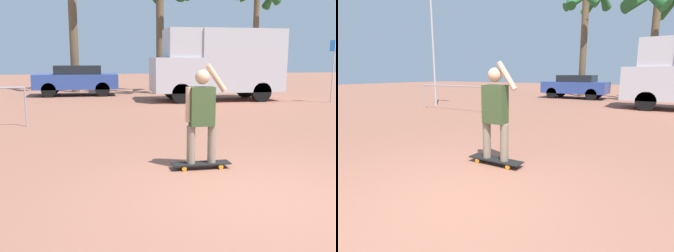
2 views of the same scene
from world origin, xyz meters
TOP-DOWN VIEW (x-y plane):
  - ground_plane at (0.00, 0.00)m, footprint 80.00×80.00m
  - skateboard at (-0.39, 1.43)m, footprint 0.98×0.26m
  - person_skateboarder at (-0.39, 1.43)m, footprint 0.68×0.23m
  - camper_van at (3.11, 11.26)m, footprint 5.56×2.03m
  - parked_car_blue at (-3.08, 14.61)m, footprint 4.00×1.84m
  - palm_tree_near_van at (7.41, 17.50)m, footprint 2.79×3.00m
  - street_sign at (7.38, 9.48)m, footprint 0.44×0.06m

SIDE VIEW (x-z plane):
  - ground_plane at x=0.00m, z-range 0.00..0.00m
  - skateboard at x=-0.39m, z-range 0.03..0.13m
  - parked_car_blue at x=-3.08m, z-range 0.06..1.53m
  - person_skateboarder at x=-0.39m, z-range 0.15..1.79m
  - street_sign at x=7.38m, z-range 0.35..2.88m
  - camper_van at x=3.11m, z-range 0.13..3.15m
  - palm_tree_near_van at x=7.41m, z-range 1.93..8.27m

